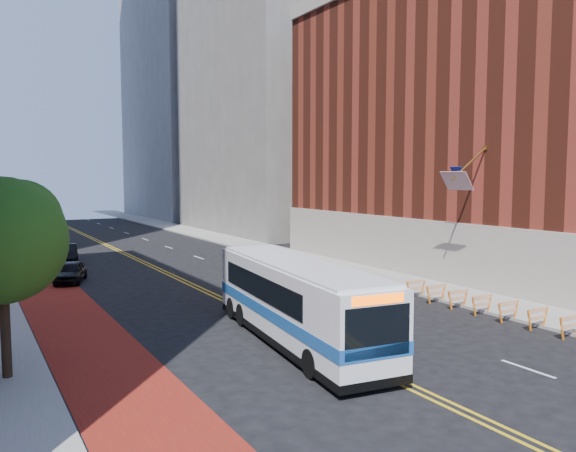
# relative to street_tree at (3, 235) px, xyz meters

# --- Properties ---
(ground) EXTENTS (160.00, 160.00, 0.00)m
(ground) POSITION_rel_street_tree_xyz_m (11.24, -6.04, -4.91)
(ground) COLOR black
(ground) RESTS_ON ground
(sidewalk_right) EXTENTS (4.00, 140.00, 0.15)m
(sidewalk_right) POSITION_rel_street_tree_xyz_m (23.24, 23.96, -4.84)
(sidewalk_right) COLOR gray
(sidewalk_right) RESTS_ON ground
(bus_lane_paint) EXTENTS (3.60, 140.00, 0.01)m
(bus_lane_paint) POSITION_rel_street_tree_xyz_m (3.14, 23.96, -4.91)
(bus_lane_paint) COLOR maroon
(bus_lane_paint) RESTS_ON ground
(center_line_inner) EXTENTS (0.14, 140.00, 0.01)m
(center_line_inner) POSITION_rel_street_tree_xyz_m (11.06, 23.96, -4.91)
(center_line_inner) COLOR gold
(center_line_inner) RESTS_ON ground
(center_line_outer) EXTENTS (0.14, 140.00, 0.01)m
(center_line_outer) POSITION_rel_street_tree_xyz_m (11.42, 23.96, -4.91)
(center_line_outer) COLOR gold
(center_line_outer) RESTS_ON ground
(lane_dashes) EXTENTS (0.14, 98.20, 0.01)m
(lane_dashes) POSITION_rel_street_tree_xyz_m (16.04, 31.96, -4.90)
(lane_dashes) COLOR silver
(lane_dashes) RESTS_ON ground
(brick_building) EXTENTS (18.73, 36.00, 22.00)m
(brick_building) POSITION_rel_street_tree_xyz_m (33.18, 5.96, 6.05)
(brick_building) COLOR maroon
(brick_building) RESTS_ON ground
(midrise_right_near) EXTENTS (18.00, 26.00, 40.00)m
(midrise_right_near) POSITION_rel_street_tree_xyz_m (34.24, 41.96, 15.09)
(midrise_right_near) COLOR slate
(midrise_right_near) RESTS_ON ground
(midrise_right_far) EXTENTS (20.00, 28.00, 55.00)m
(midrise_right_far) POSITION_rel_street_tree_xyz_m (35.24, 71.96, 22.59)
(midrise_right_far) COLOR gray
(midrise_right_far) RESTS_ON ground
(construction_barriers) EXTENTS (1.42, 10.91, 1.00)m
(construction_barriers) POSITION_rel_street_tree_xyz_m (20.84, -2.62, -4.24)
(construction_barriers) COLOR orange
(construction_barriers) RESTS_ON ground
(street_tree) EXTENTS (4.20, 4.20, 6.70)m
(street_tree) POSITION_rel_street_tree_xyz_m (0.00, 0.00, 0.00)
(street_tree) COLOR black
(street_tree) RESTS_ON sidewalk_left
(transit_bus) EXTENTS (4.16, 12.51, 3.37)m
(transit_bus) POSITION_rel_street_tree_xyz_m (10.58, -1.07, -3.15)
(transit_bus) COLOR white
(transit_bus) RESTS_ON ground
(car_a) EXTENTS (2.89, 4.32, 1.37)m
(car_a) POSITION_rel_street_tree_xyz_m (4.78, 17.62, -4.23)
(car_a) COLOR black
(car_a) RESTS_ON ground
(car_b) EXTENTS (1.92, 4.29, 1.37)m
(car_b) POSITION_rel_street_tree_xyz_m (6.10, 27.38, -4.23)
(car_b) COLOR black
(car_b) RESTS_ON ground
(car_c) EXTENTS (2.64, 5.20, 1.45)m
(car_c) POSITION_rel_street_tree_xyz_m (4.91, 29.31, -4.19)
(car_c) COLOR black
(car_c) RESTS_ON ground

